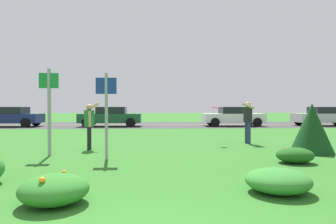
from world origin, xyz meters
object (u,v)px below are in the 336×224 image
object	(u,v)px
person_catcher_dark_shirt	(248,119)
car_silver_leftmost	(324,116)
car_white_center_left	(233,116)
sign_post_by_roadside	(106,107)
frisbee_red	(216,108)
person_thrower_green_shirt	(89,122)
sign_post_near_path	(49,103)
car_navy_rightmost	(10,117)
car_dark_green_center_right	(111,116)

from	to	relation	value
person_catcher_dark_shirt	car_silver_leftmost	size ratio (longest dim) A/B	0.36
car_white_center_left	sign_post_by_roadside	bearing A→B (deg)	-118.01
person_catcher_dark_shirt	frisbee_red	xyz separation A→B (m)	(-1.32, -0.25, 0.43)
person_thrower_green_shirt	frisbee_red	world-z (taller)	person_thrower_green_shirt
person_thrower_green_shirt	frisbee_red	size ratio (longest dim) A/B	5.93
person_thrower_green_shirt	person_catcher_dark_shirt	world-z (taller)	person_catcher_dark_shirt
person_catcher_dark_shirt	sign_post_by_roadside	bearing A→B (deg)	-147.02
sign_post_near_path	car_navy_rightmost	size ratio (longest dim) A/B	0.57
person_catcher_dark_shirt	car_navy_rightmost	size ratio (longest dim) A/B	0.36
car_silver_leftmost	car_dark_green_center_right	distance (m)	16.28
sign_post_near_path	car_dark_green_center_right	world-z (taller)	sign_post_near_path
frisbee_red	car_dark_green_center_right	distance (m)	12.04
person_catcher_dark_shirt	car_white_center_left	xyz separation A→B (m)	(2.27, 10.38, -0.24)
person_thrower_green_shirt	person_catcher_dark_shirt	xyz separation A→B (m)	(5.86, 1.29, 0.07)
car_silver_leftmost	car_dark_green_center_right	world-z (taller)	same
car_white_center_left	sign_post_near_path	bearing A→B (deg)	-124.74
car_silver_leftmost	car_white_center_left	distance (m)	7.08
sign_post_near_path	car_silver_leftmost	size ratio (longest dim) A/B	0.57
person_thrower_green_shirt	car_silver_leftmost	distance (m)	19.17
person_thrower_green_shirt	car_silver_leftmost	xyz separation A→B (m)	(15.21, 11.67, -0.18)
car_dark_green_center_right	car_navy_rightmost	bearing A→B (deg)	180.00
sign_post_by_roadside	person_thrower_green_shirt	world-z (taller)	sign_post_by_roadside
car_white_center_left	person_catcher_dark_shirt	bearing A→B (deg)	-102.36
frisbee_red	car_navy_rightmost	xyz separation A→B (m)	(-12.93, 10.63, -0.67)
car_silver_leftmost	car_dark_green_center_right	size ratio (longest dim) A/B	1.00
car_dark_green_center_right	car_navy_rightmost	xyz separation A→B (m)	(-7.33, 0.00, 0.00)
person_thrower_green_shirt	car_dark_green_center_right	world-z (taller)	person_thrower_green_shirt
person_thrower_green_shirt	sign_post_near_path	bearing A→B (deg)	-123.47
sign_post_by_roadside	car_white_center_left	world-z (taller)	sign_post_by_roadside
frisbee_red	car_silver_leftmost	distance (m)	15.08
sign_post_by_roadside	person_thrower_green_shirt	size ratio (longest dim) A/B	1.47
car_dark_green_center_right	frisbee_red	bearing A→B (deg)	-62.20
sign_post_by_roadside	person_catcher_dark_shirt	world-z (taller)	sign_post_by_roadside
person_thrower_green_shirt	car_dark_green_center_right	size ratio (longest dim) A/B	0.36
sign_post_near_path	car_dark_green_center_right	distance (m)	13.00
sign_post_by_roadside	car_dark_green_center_right	distance (m)	13.75
sign_post_by_roadside	person_catcher_dark_shirt	size ratio (longest dim) A/B	1.44
person_thrower_green_shirt	car_dark_green_center_right	distance (m)	11.72
sign_post_near_path	frisbee_red	size ratio (longest dim) A/B	9.44
person_thrower_green_shirt	person_catcher_dark_shirt	bearing A→B (deg)	12.41
frisbee_red	car_white_center_left	size ratio (longest dim) A/B	0.06
car_dark_green_center_right	car_navy_rightmost	distance (m)	7.33
sign_post_near_path	car_dark_green_center_right	xyz separation A→B (m)	(-0.21, 12.97, -0.81)
person_catcher_dark_shirt	car_silver_leftmost	distance (m)	13.97
sign_post_by_roadside	frisbee_red	size ratio (longest dim) A/B	8.73
frisbee_red	sign_post_by_roadside	bearing A→B (deg)	-140.81
person_thrower_green_shirt	car_navy_rightmost	xyz separation A→B (m)	(-8.40, 11.67, -0.18)
car_silver_leftmost	car_dark_green_center_right	bearing A→B (deg)	180.00
sign_post_near_path	car_navy_rightmost	bearing A→B (deg)	120.15
car_dark_green_center_right	car_navy_rightmost	world-z (taller)	same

